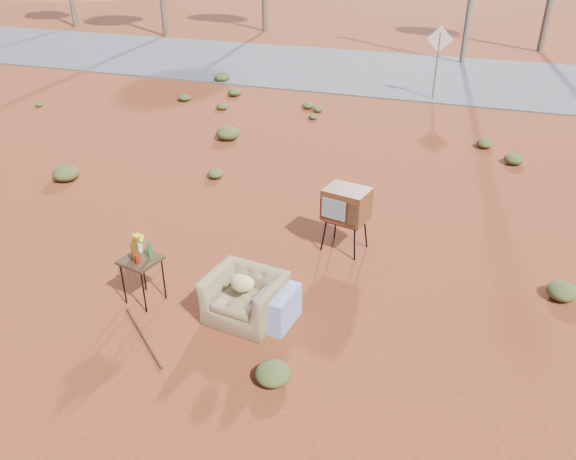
% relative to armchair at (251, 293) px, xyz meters
% --- Properties ---
extents(ground, '(140.00, 140.00, 0.00)m').
position_rel_armchair_xyz_m(ground, '(-0.37, 0.12, -0.41)').
color(ground, maroon).
rests_on(ground, ground).
extents(highway, '(140.00, 7.00, 0.04)m').
position_rel_armchair_xyz_m(highway, '(-0.37, 15.12, -0.39)').
color(highway, '#565659').
rests_on(highway, ground).
extents(armchair, '(1.26, 0.77, 0.88)m').
position_rel_armchair_xyz_m(armchair, '(0.00, 0.00, 0.00)').
color(armchair, olive).
rests_on(armchair, ground).
extents(tv_unit, '(0.79, 0.68, 1.11)m').
position_rel_armchair_xyz_m(tv_unit, '(0.76, 2.26, 0.41)').
color(tv_unit, black).
rests_on(tv_unit, ground).
extents(side_table, '(0.60, 0.60, 1.01)m').
position_rel_armchair_xyz_m(side_table, '(-1.63, -0.10, 0.33)').
color(side_table, '#3C2715').
rests_on(side_table, ground).
extents(rusty_bar, '(1.12, 0.94, 0.04)m').
position_rel_armchair_xyz_m(rusty_bar, '(-1.20, -0.88, -0.39)').
color(rusty_bar, '#4D2914').
rests_on(rusty_bar, ground).
extents(road_sign, '(0.78, 0.06, 2.19)m').
position_rel_armchair_xyz_m(road_sign, '(1.13, 12.12, 1.09)').
color(road_sign, brown).
rests_on(road_sign, ground).
extents(scrub_patch, '(17.49, 8.07, 0.33)m').
position_rel_armchair_xyz_m(scrub_patch, '(-1.20, 4.53, -0.27)').
color(scrub_patch, '#465224').
rests_on(scrub_patch, ground).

